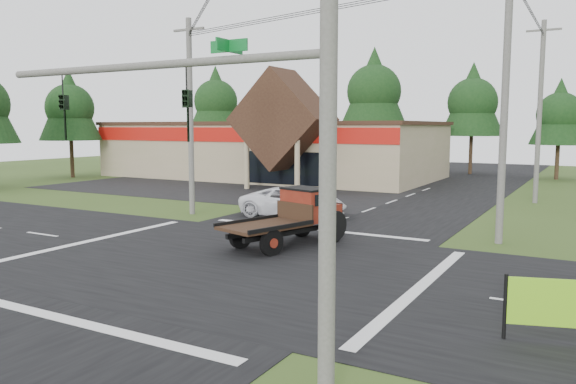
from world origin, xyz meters
The scene contains 18 objects.
ground centered at (0.00, 0.00, 0.00)m, with size 120.00×120.00×0.00m, color #32481A.
road_ns centered at (0.00, 0.00, 0.01)m, with size 12.00×120.00×0.02m, color black.
road_ew centered at (0.00, 0.00, 0.01)m, with size 120.00×12.00×0.02m, color black.
parking_apron centered at (-14.00, 19.00, 0.01)m, with size 28.00×14.00×0.02m, color black.
cvs_building centered at (-15.70, 29.57, 2.78)m, with size 30.40×18.20×9.19m.
traffic_signal_mast centered at (5.82, -7.50, 4.43)m, with size 8.12×0.24×7.00m.
utility_pole_nr centered at (7.50, -7.50, 5.64)m, with size 2.00×0.30×11.00m.
utility_pole_nw centered at (-8.00, 8.00, 5.39)m, with size 2.00×0.30×10.50m.
utility_pole_ne centered at (8.00, 8.00, 5.89)m, with size 2.00×0.30×11.50m.
utility_pole_n centered at (8.00, 22.00, 5.74)m, with size 2.00×0.30×11.20m.
tree_row_a centered at (-30.00, 40.00, 8.05)m, with size 6.72×6.72×12.12m.
tree_row_b centered at (-20.00, 42.00, 6.70)m, with size 5.60×5.60×10.10m.
tree_row_c centered at (-10.00, 41.00, 8.72)m, with size 7.28×7.28×13.13m.
tree_row_d centered at (0.00, 42.00, 7.38)m, with size 6.16×6.16×11.11m.
tree_row_e centered at (8.00, 40.00, 6.03)m, with size 5.04×5.04×9.09m.
tree_side_w centered at (-32.00, 20.00, 6.70)m, with size 5.60×5.60×10.10m.
antique_flatbed_truck centered at (0.61, 3.27, 1.16)m, with size 2.12×5.55×2.32m, color #61180D, non-canonical shape.
white_pickup centered at (-2.69, 9.92, 0.79)m, with size 2.61×5.66×1.57m, color white.
Camera 1 is at (11.52, -16.05, 4.80)m, focal length 35.00 mm.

